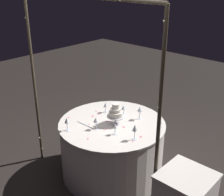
# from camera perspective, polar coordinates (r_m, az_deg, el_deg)

# --- Properties ---
(ground_plane) EXTENTS (12.00, 12.00, 0.00)m
(ground_plane) POSITION_cam_1_polar(r_m,az_deg,el_deg) (4.10, -0.00, -14.02)
(ground_plane) COLOR black
(decorative_arch) EXTENTS (1.98, 0.06, 2.28)m
(decorative_arch) POSITION_cam_1_polar(r_m,az_deg,el_deg) (3.11, -5.51, 4.22)
(decorative_arch) COLOR #473D2D
(decorative_arch) RESTS_ON ground
(main_table) EXTENTS (1.33, 1.33, 0.75)m
(main_table) POSITION_cam_1_polar(r_m,az_deg,el_deg) (3.88, -0.00, -9.64)
(main_table) COLOR silver
(main_table) RESTS_ON ground
(tiered_cake) EXTENTS (0.22, 0.22, 0.27)m
(tiered_cake) POSITION_cam_1_polar(r_m,az_deg,el_deg) (3.60, 0.75, -2.82)
(tiered_cake) COLOR silver
(tiered_cake) RESTS_ON main_table
(wine_glass_0) EXTENTS (0.06, 0.06, 0.15)m
(wine_glass_0) POSITION_cam_1_polar(r_m,az_deg,el_deg) (3.50, -3.12, -4.32)
(wine_glass_0) COLOR silver
(wine_glass_0) RESTS_ON main_table
(wine_glass_1) EXTENTS (0.06, 0.06, 0.14)m
(wine_glass_1) POSITION_cam_1_polar(r_m,az_deg,el_deg) (3.92, -1.24, -1.43)
(wine_glass_1) COLOR silver
(wine_glass_1) RESTS_ON main_table
(wine_glass_2) EXTENTS (0.06, 0.06, 0.17)m
(wine_glass_2) POSITION_cam_1_polar(r_m,az_deg,el_deg) (3.50, -8.71, -4.39)
(wine_glass_2) COLOR silver
(wine_glass_2) RESTS_ON main_table
(wine_glass_3) EXTENTS (0.06, 0.06, 0.13)m
(wine_glass_3) POSITION_cam_1_polar(r_m,az_deg,el_deg) (3.84, 2.27, -1.93)
(wine_glass_3) COLOR silver
(wine_glass_3) RESTS_ON main_table
(wine_glass_4) EXTENTS (0.06, 0.06, 0.19)m
(wine_glass_4) POSITION_cam_1_polar(r_m,az_deg,el_deg) (3.29, 4.43, -5.88)
(wine_glass_4) COLOR silver
(wine_glass_4) RESTS_ON main_table
(wine_glass_5) EXTENTS (0.06, 0.06, 0.13)m
(wine_glass_5) POSITION_cam_1_polar(r_m,az_deg,el_deg) (3.40, 0.61, -5.57)
(wine_glass_5) COLOR silver
(wine_glass_5) RESTS_ON main_table
(wine_glass_6) EXTENTS (0.07, 0.07, 0.17)m
(wine_glass_6) POSITION_cam_1_polar(r_m,az_deg,el_deg) (3.74, 5.40, -2.28)
(wine_glass_6) COLOR silver
(wine_glass_6) RESTS_ON main_table
(cake_knife) EXTENTS (0.30, 0.03, 0.01)m
(cake_knife) POSITION_cam_1_polar(r_m,az_deg,el_deg) (3.63, -4.83, -5.27)
(cake_knife) COLOR silver
(cake_knife) RESTS_ON main_table
(rose_petal_0) EXTENTS (0.04, 0.05, 0.00)m
(rose_petal_0) POSITION_cam_1_polar(r_m,az_deg,el_deg) (3.85, -3.74, -3.50)
(rose_petal_0) COLOR #EA6B84
(rose_petal_0) RESTS_ON main_table
(rose_petal_1) EXTENTS (0.03, 0.03, 0.00)m
(rose_petal_1) POSITION_cam_1_polar(r_m,az_deg,el_deg) (3.85, -8.35, -3.75)
(rose_petal_1) COLOR #EA6B84
(rose_petal_1) RESTS_ON main_table
(rose_petal_2) EXTENTS (0.04, 0.04, 0.00)m
(rose_petal_2) POSITION_cam_1_polar(r_m,az_deg,el_deg) (3.66, -4.49, -5.08)
(rose_petal_2) COLOR #EA6B84
(rose_petal_2) RESTS_ON main_table
(rose_petal_3) EXTENTS (0.05, 0.05, 0.00)m
(rose_petal_3) POSITION_cam_1_polar(r_m,az_deg,el_deg) (3.59, 2.31, -5.62)
(rose_petal_3) COLOR #EA6B84
(rose_petal_3) RESTS_ON main_table
(rose_petal_4) EXTENTS (0.03, 0.03, 0.00)m
(rose_petal_4) POSITION_cam_1_polar(r_m,az_deg,el_deg) (3.54, -1.24, -6.06)
(rose_petal_4) COLOR #EA6B84
(rose_petal_4) RESTS_ON main_table
(rose_petal_5) EXTENTS (0.03, 0.03, 0.00)m
(rose_petal_5) POSITION_cam_1_polar(r_m,az_deg,el_deg) (3.41, 5.63, -7.38)
(rose_petal_5) COLOR #EA6B84
(rose_petal_5) RESTS_ON main_table
(rose_petal_6) EXTENTS (0.03, 0.03, 0.00)m
(rose_petal_6) POSITION_cam_1_polar(r_m,az_deg,el_deg) (3.72, -1.04, -4.47)
(rose_petal_6) COLOR #EA6B84
(rose_petal_6) RESTS_ON main_table
(rose_petal_7) EXTENTS (0.03, 0.04, 0.00)m
(rose_petal_7) POSITION_cam_1_polar(r_m,az_deg,el_deg) (3.90, -2.56, -3.17)
(rose_petal_7) COLOR #EA6B84
(rose_petal_7) RESTS_ON main_table
(rose_petal_8) EXTENTS (0.03, 0.02, 0.00)m
(rose_petal_8) POSITION_cam_1_polar(r_m,az_deg,el_deg) (3.31, 4.03, -8.35)
(rose_petal_8) COLOR #EA6B84
(rose_petal_8) RESTS_ON main_table
(rose_petal_9) EXTENTS (0.03, 0.03, 0.00)m
(rose_petal_9) POSITION_cam_1_polar(r_m,az_deg,el_deg) (3.40, 5.53, -7.52)
(rose_petal_9) COLOR #EA6B84
(rose_petal_9) RESTS_ON main_table
(rose_petal_10) EXTENTS (0.04, 0.04, 0.00)m
(rose_petal_10) POSITION_cam_1_polar(r_m,az_deg,el_deg) (3.37, -4.65, -7.81)
(rose_petal_10) COLOR #EA6B84
(rose_petal_10) RESTS_ON main_table
(rose_petal_11) EXTENTS (0.04, 0.03, 0.00)m
(rose_petal_11) POSITION_cam_1_polar(r_m,az_deg,el_deg) (3.80, 1.75, -3.88)
(rose_petal_11) COLOR #EA6B84
(rose_petal_11) RESTS_ON main_table
(rose_petal_12) EXTENTS (0.03, 0.02, 0.00)m
(rose_petal_12) POSITION_cam_1_polar(r_m,az_deg,el_deg) (3.84, 2.38, -3.58)
(rose_petal_12) COLOR #EA6B84
(rose_petal_12) RESTS_ON main_table
(rose_petal_13) EXTENTS (0.03, 0.03, 0.00)m
(rose_petal_13) POSITION_cam_1_polar(r_m,az_deg,el_deg) (3.99, -3.07, -2.52)
(rose_petal_13) COLOR #EA6B84
(rose_petal_13) RESTS_ON main_table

